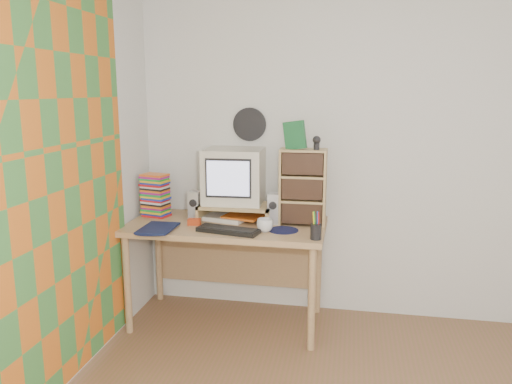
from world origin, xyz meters
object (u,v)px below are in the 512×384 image
at_px(crt_monitor, 234,176).
at_px(mug, 265,225).
at_px(keyboard, 228,230).
at_px(dvd_stack, 156,199).
at_px(diary, 143,226).
at_px(cd_rack, 303,187).
at_px(desk, 228,239).

height_order(crt_monitor, mug, crt_monitor).
xyz_separation_m(keyboard, dvd_stack, (-0.64, 0.32, 0.12)).
distance_m(crt_monitor, diary, 0.74).
bearing_deg(mug, dvd_stack, 163.37).
height_order(crt_monitor, keyboard, crt_monitor).
distance_m(dvd_stack, mug, 0.92).
bearing_deg(dvd_stack, diary, -69.15).
xyz_separation_m(keyboard, cd_rack, (0.46, 0.30, 0.25)).
distance_m(crt_monitor, dvd_stack, 0.62).
bearing_deg(cd_rack, mug, -134.38).
xyz_separation_m(dvd_stack, mug, (0.88, -0.26, -0.09)).
relative_size(desk, cd_rack, 2.61).
height_order(desk, crt_monitor, crt_monitor).
xyz_separation_m(keyboard, diary, (-0.59, -0.05, 0.01)).
height_order(desk, keyboard, keyboard).
bearing_deg(mug, cd_rack, 46.19).
distance_m(desk, diary, 0.63).
bearing_deg(cd_rack, crt_monitor, 172.57).
distance_m(desk, dvd_stack, 0.63).
bearing_deg(cd_rack, dvd_stack, 178.12).
distance_m(desk, crt_monitor, 0.46).
height_order(keyboard, mug, mug).
bearing_deg(crt_monitor, keyboard, -85.29).
bearing_deg(diary, desk, 31.12).
height_order(crt_monitor, diary, crt_monitor).
relative_size(keyboard, dvd_stack, 1.60).
relative_size(dvd_stack, diary, 0.98).
xyz_separation_m(desk, dvd_stack, (-0.57, 0.05, 0.27)).
bearing_deg(dvd_stack, crt_monitor, 16.40).
xyz_separation_m(desk, diary, (-0.52, -0.32, 0.16)).
bearing_deg(desk, dvd_stack, 174.97).
relative_size(desk, dvd_stack, 5.33).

